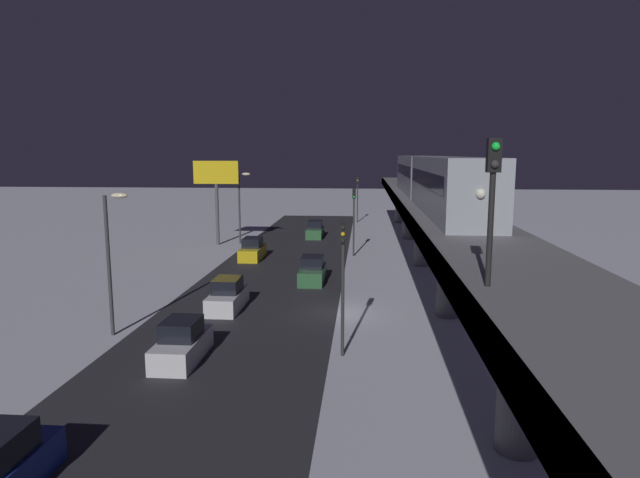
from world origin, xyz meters
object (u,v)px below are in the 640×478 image
object	(u,v)px
sedan_green	(315,231)
traffic_light_near	(343,271)
commercial_billboard	(216,181)
rail_signal	(493,187)
sedan_yellow	(253,250)
traffic_light_far	(358,193)
sedan_white_2	(228,296)
traffic_light_mid	(354,212)
sedan_green_2	(312,271)
sedan_white	(182,344)
subway_train	(430,178)

from	to	relation	value
sedan_green	traffic_light_near	xyz separation A→B (m)	(-4.70, 37.09, 3.41)
traffic_light_near	commercial_billboard	bearing A→B (deg)	-64.89
rail_signal	sedan_yellow	xyz separation A→B (m)	(13.66, -33.82, -7.96)
rail_signal	traffic_light_near	distance (m)	11.88
traffic_light_near	commercial_billboard	world-z (taller)	commercial_billboard
traffic_light_near	traffic_light_far	world-z (taller)	same
sedan_green	sedan_white_2	size ratio (longest dim) A/B	1.01
sedan_white_2	traffic_light_mid	distance (m)	20.09
sedan_yellow	traffic_light_near	xyz separation A→B (m)	(-9.30, 23.75, 3.40)
sedan_green_2	commercial_billboard	bearing A→B (deg)	126.04
rail_signal	sedan_white	xyz separation A→B (m)	(11.86, -8.93, -7.96)
subway_train	traffic_light_mid	bearing A→B (deg)	-53.27
rail_signal	traffic_light_mid	bearing A→B (deg)	-83.06
commercial_billboard	rail_signal	bearing A→B (deg)	114.70
sedan_green_2	commercial_billboard	distance (m)	20.81
subway_train	sedan_white	bearing A→B (deg)	54.24
sedan_white_2	traffic_light_far	xyz separation A→B (m)	(-7.50, -44.06, 3.40)
sedan_green	traffic_light_far	bearing A→B (deg)	71.89
sedan_white_2	sedan_green_2	bearing A→B (deg)	-120.90
subway_train	rail_signal	bearing A→B (deg)	86.54
sedan_yellow	sedan_green_2	bearing A→B (deg)	126.46
sedan_green_2	traffic_light_near	bearing A→B (deg)	-79.12
traffic_light_near	traffic_light_mid	distance (m)	25.73
sedan_white_2	sedan_green_2	size ratio (longest dim) A/B	1.00
sedan_green	traffic_light_near	distance (m)	37.54
sedan_green	sedan_yellow	xyz separation A→B (m)	(4.60, 13.34, 0.01)
sedan_white_2	traffic_light_near	bearing A→B (deg)	135.38
sedan_green	sedan_green_2	world-z (taller)	same
sedan_white_2	commercial_billboard	distance (m)	25.56
sedan_yellow	traffic_light_mid	size ratio (longest dim) A/B	0.74
subway_train	commercial_billboard	bearing A→B (deg)	-33.26
traffic_light_far	sedan_white_2	bearing A→B (deg)	80.34
subway_train	traffic_light_mid	distance (m)	10.71
traffic_light_near	traffic_light_mid	world-z (taller)	same
rail_signal	traffic_light_mid	distance (m)	36.35
sedan_white_2	traffic_light_near	size ratio (longest dim) A/B	0.70
sedan_green	sedan_green_2	distance (m)	22.08
sedan_white	commercial_billboard	world-z (taller)	commercial_billboard
traffic_light_near	traffic_light_far	xyz separation A→B (m)	(0.00, -51.46, 0.00)
rail_signal	traffic_light_mid	size ratio (longest dim) A/B	0.62
sedan_white_2	sedan_green_2	xyz separation A→B (m)	(-4.60, -7.68, 0.00)
sedan_green_2	traffic_light_mid	bearing A→B (deg)	74.76
traffic_light_mid	commercial_billboard	size ratio (longest dim) A/B	0.72
sedan_green	sedan_white	xyz separation A→B (m)	(2.80, 38.23, 0.01)
subway_train	traffic_light_mid	world-z (taller)	subway_train
sedan_green	traffic_light_mid	size ratio (longest dim) A/B	0.70
sedan_white	traffic_light_near	bearing A→B (deg)	-171.37
subway_train	sedan_white_2	size ratio (longest dim) A/B	8.26
sedan_white	sedan_white_2	size ratio (longest dim) A/B	0.96
subway_train	sedan_white	size ratio (longest dim) A/B	8.60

